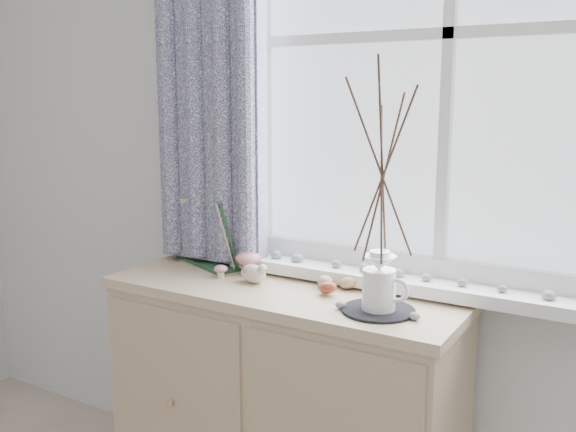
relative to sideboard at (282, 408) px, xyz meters
The scene contains 8 objects.
sideboard is the anchor object (origin of this frame).
botanical_book 0.68m from the sideboard, 168.33° to the left, with size 0.37×0.13×0.26m, color #214529, non-canonical shape.
toadstool_cluster 0.51m from the sideboard, 165.24° to the left, with size 0.17×0.15×0.08m.
wooden_eggs 0.48m from the sideboard, 26.34° to the left, with size 0.16×0.17×0.06m.
songbird_figurine 0.47m from the sideboard, behind, with size 0.13×0.06×0.07m, color beige, non-canonical shape.
crocheted_doily 0.57m from the sideboard, ahead, with size 0.21×0.21×0.01m, color black.
twig_pitcher 0.92m from the sideboard, ahead, with size 0.30×0.30×0.73m.
sideboard_pebbles 0.53m from the sideboard, ahead, with size 0.33×0.23×0.02m.
Camera 1 is at (0.90, 0.03, 1.47)m, focal length 40.00 mm.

